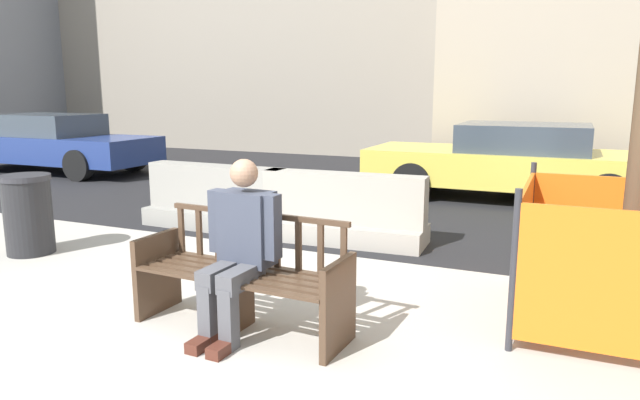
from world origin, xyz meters
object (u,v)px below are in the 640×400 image
Objects in this scene: seated_person at (240,244)px; jersey_barrier_left at (217,202)px; car_taxi_near at (513,162)px; trash_bin at (28,214)px; street_bench at (242,279)px; car_sedan_mid at (54,143)px; construction_fence at (631,255)px; jersey_barrier_centre at (343,214)px.

jersey_barrier_left is (-2.08, 2.77, -0.35)m from seated_person.
seated_person is 0.28× the size of car_taxi_near.
seated_person reaches higher than trash_bin.
street_bench is at bearing -52.82° from jersey_barrier_left.
seated_person is 10.17m from car_sedan_mid.
construction_fence is 5.99m from trash_bin.
car_taxi_near reaches higher than jersey_barrier_left.
jersey_barrier_centre is (-0.24, 2.71, -0.06)m from street_bench.
jersey_barrier_left is (-2.05, 2.71, -0.06)m from street_bench.
car_taxi_near is at bearing 50.31° from trash_bin.
street_bench is 0.36× the size of car_sedan_mid.
jersey_barrier_centre is at bearing -20.19° from car_sedan_mid.
street_bench is 1.30× the size of seated_person.
trash_bin is (-5.97, -0.38, -0.13)m from construction_fence.
construction_fence is 0.34× the size of car_taxi_near.
car_taxi_near is (1.33, 6.46, -0.05)m from seated_person.
car_sedan_mid is at bearing 157.87° from construction_fence.
trash_bin is (-3.04, -1.89, 0.11)m from jersey_barrier_centre.
car_taxi_near is (-1.34, 5.20, 0.06)m from construction_fence.
car_sedan_mid is (-8.36, 5.70, 0.25)m from street_bench.
jersey_barrier_centre is 8.66m from car_sedan_mid.
seated_person is 2.80m from jersey_barrier_centre.
trash_bin is at bearing -176.37° from construction_fence.
trash_bin is (-1.23, -1.89, 0.11)m from jersey_barrier_left.
street_bench is at bearing -101.91° from car_taxi_near.
car_sedan_mid reaches higher than jersey_barrier_centre.
car_sedan_mid is (-11.06, 4.50, 0.07)m from construction_fence.
trash_bin is (-3.30, 0.88, -0.24)m from seated_person.
trash_bin is at bearing 165.94° from street_bench.
jersey_barrier_centre is 0.43× the size of car_sedan_mid.
car_taxi_near reaches higher than trash_bin.
car_sedan_mid is at bearing 145.54° from seated_person.
jersey_barrier_left is at bearing 126.91° from seated_person.
car_sedan_mid is at bearing 154.66° from jersey_barrier_left.
construction_fence is at bearing -17.62° from jersey_barrier_left.
construction_fence reaches higher than trash_bin.
street_bench is at bearing -14.06° from trash_bin.
car_sedan_mid is 7.05m from trash_bin.
jersey_barrier_centre is at bearing -113.32° from car_taxi_near.
construction_fence reaches higher than jersey_barrier_left.
seated_person is at bearing -154.75° from construction_fence.
car_taxi_near is 1.00× the size of car_sedan_mid.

